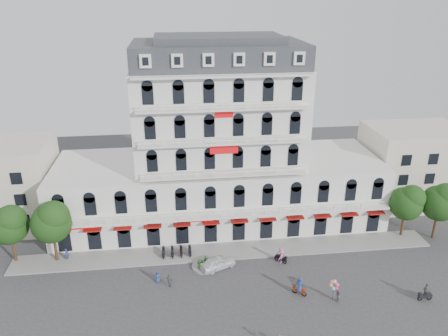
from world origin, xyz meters
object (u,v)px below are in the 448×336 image
at_px(balloon_vendor, 336,291).
at_px(rider_east, 300,286).
at_px(parked_car, 218,263).
at_px(rider_center, 281,254).
at_px(rider_northeast, 426,292).

bearing_deg(balloon_vendor, rider_east, 156.22).
height_order(parked_car, balloon_vendor, balloon_vendor).
relative_size(parked_car, balloon_vendor, 1.80).
distance_m(rider_east, rider_center, 6.28).
bearing_deg(rider_northeast, rider_center, -33.67).
xyz_separation_m(rider_center, balloon_vendor, (4.08, -7.81, 0.19)).
xyz_separation_m(parked_car, rider_center, (7.75, 0.28, 0.37)).
height_order(rider_east, rider_center, rider_east).
relative_size(parked_car, rider_east, 1.91).
distance_m(parked_car, rider_center, 7.77).
bearing_deg(rider_east, parked_car, 1.71).
relative_size(rider_east, rider_center, 1.08).
height_order(rider_east, rider_northeast, rider_east).
relative_size(rider_east, rider_northeast, 1.05).
height_order(rider_northeast, balloon_vendor, balloon_vendor).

